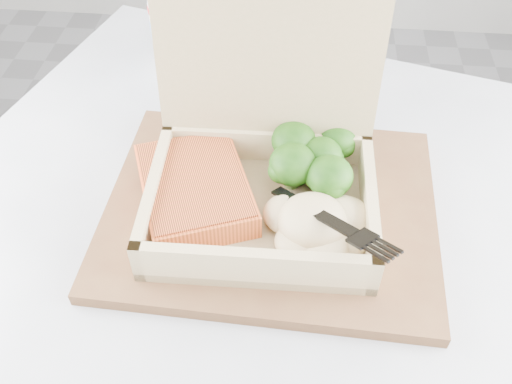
# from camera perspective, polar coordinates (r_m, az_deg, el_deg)

# --- Properties ---
(cafe_table) EXTENTS (0.87, 0.87, 0.70)m
(cafe_table) POSITION_cam_1_polar(r_m,az_deg,el_deg) (0.68, 0.61, -14.97)
(cafe_table) COLOR black
(cafe_table) RESTS_ON floor
(serving_tray) EXTENTS (0.33, 0.26, 0.01)m
(serving_tray) POSITION_cam_1_polar(r_m,az_deg,el_deg) (0.56, 1.48, -1.71)
(serving_tray) COLOR brown
(serving_tray) RESTS_ON cafe_table
(takeout_container) EXTENTS (0.21, 0.19, 0.20)m
(takeout_container) POSITION_cam_1_polar(r_m,az_deg,el_deg) (0.53, 0.75, 3.28)
(takeout_container) COLOR #9D855E
(takeout_container) RESTS_ON serving_tray
(salmon_fillet) EXTENTS (0.13, 0.15, 0.03)m
(salmon_fillet) POSITION_cam_1_polar(r_m,az_deg,el_deg) (0.54, -6.14, 0.27)
(salmon_fillet) COLOR orange
(salmon_fillet) RESTS_ON takeout_container
(broccoli_pile) EXTENTS (0.11, 0.11, 0.04)m
(broccoli_pile) POSITION_cam_1_polar(r_m,az_deg,el_deg) (0.56, 6.45, 3.15)
(broccoli_pile) COLOR #2F6616
(broccoli_pile) RESTS_ON takeout_container
(mashed_potatoes) EXTENTS (0.10, 0.09, 0.03)m
(mashed_potatoes) POSITION_cam_1_polar(r_m,az_deg,el_deg) (0.51, 5.74, -2.86)
(mashed_potatoes) COLOR #D5C28A
(mashed_potatoes) RESTS_ON takeout_container
(plastic_fork) EXTENTS (0.11, 0.12, 0.04)m
(plastic_fork) POSITION_cam_1_polar(r_m,az_deg,el_deg) (0.50, 4.23, -0.54)
(plastic_fork) COLOR black
(plastic_fork) RESTS_ON mashed_potatoes
(paper_cup) EXTENTS (0.07, 0.07, 0.09)m
(paper_cup) POSITION_cam_1_polar(r_m,az_deg,el_deg) (0.74, -7.61, 15.62)
(paper_cup) COLOR white
(paper_cup) RESTS_ON cafe_table
(receipt) EXTENTS (0.14, 0.15, 0.00)m
(receipt) POSITION_cam_1_polar(r_m,az_deg,el_deg) (0.68, 5.15, 7.55)
(receipt) COLOR silver
(receipt) RESTS_ON cafe_table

